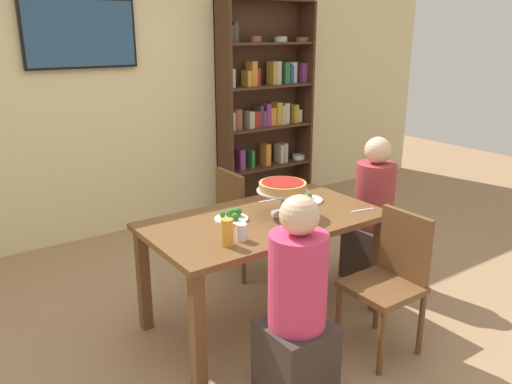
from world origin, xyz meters
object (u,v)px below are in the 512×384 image
object	(u,v)px
chair_far_right	(242,216)
cutlery_fork_near	(363,210)
dining_table	(265,232)
diner_head_east	(373,221)
salad_plate_near_diner	(306,199)
salad_plate_far_diner	(232,216)
chair_near_right	(390,276)
television	(80,34)
diner_near_left	(297,317)
water_glass_clear_near	(241,232)
beer_glass_amber_short	(303,214)
beer_glass_amber_tall	(227,232)
cutlery_knife_near	(270,200)
bookshelf	(265,106)
deep_dish_pizza_stand	(283,188)

from	to	relation	value
chair_far_right	cutlery_fork_near	world-z (taller)	chair_far_right
dining_table	diner_head_east	size ratio (longest dim) A/B	1.34
salad_plate_near_diner	salad_plate_far_diner	size ratio (longest dim) A/B	1.10
dining_table	chair_near_right	world-z (taller)	chair_near_right
television	chair_far_right	world-z (taller)	television
diner_head_east	cutlery_fork_near	xyz separation A→B (m)	(-0.42, -0.27, 0.25)
dining_table	chair_far_right	xyz separation A→B (m)	(0.27, 0.69, -0.16)
dining_table	chair_far_right	world-z (taller)	chair_far_right
diner_near_left	water_glass_clear_near	bearing A→B (deg)	-0.64
beer_glass_amber_short	water_glass_clear_near	bearing A→B (deg)	175.01
salad_plate_near_diner	beer_glass_amber_short	bearing A→B (deg)	-132.70
dining_table	water_glass_clear_near	size ratio (longest dim) A/B	15.47
dining_table	beer_glass_amber_tall	bearing A→B (deg)	-151.52
diner_head_east	chair_far_right	bearing A→B (deg)	-41.32
television	beer_glass_amber_short	world-z (taller)	television
diner_near_left	cutlery_knife_near	xyz separation A→B (m)	(0.57, 1.00, 0.25)
beer_glass_amber_short	water_glass_clear_near	size ratio (longest dim) A/B	1.67
television	diner_near_left	bearing A→B (deg)	-88.05
diner_head_east	salad_plate_far_diner	world-z (taller)	diner_head_east
salad_plate_near_diner	cutlery_knife_near	size ratio (longest dim) A/B	1.32
salad_plate_far_diner	salad_plate_near_diner	bearing A→B (deg)	1.96
diner_head_east	chair_near_right	size ratio (longest dim) A/B	1.32
chair_near_right	dining_table	bearing A→B (deg)	31.95
bookshelf	chair_far_right	xyz separation A→B (m)	(-1.18, -1.33, -0.63)
bookshelf	television	bearing A→B (deg)	177.12
bookshelf	salad_plate_near_diner	size ratio (longest dim) A/B	9.28
water_glass_clear_near	diner_head_east	bearing A→B (deg)	9.48
cutlery_fork_near	dining_table	bearing A→B (deg)	169.28
dining_table	bookshelf	size ratio (longest dim) A/B	0.70
diner_head_east	cutlery_knife_near	world-z (taller)	diner_head_east
chair_near_right	deep_dish_pizza_stand	bearing A→B (deg)	23.56
salad_plate_near_diner	water_glass_clear_near	distance (m)	0.84
diner_near_left	deep_dish_pizza_stand	bearing A→B (deg)	-32.65
salad_plate_far_diner	beer_glass_amber_short	distance (m)	0.46
bookshelf	chair_far_right	size ratio (longest dim) A/B	2.54
cutlery_knife_near	deep_dish_pizza_stand	bearing A→B (deg)	75.02
diner_near_left	salad_plate_far_diner	distance (m)	0.89
television	diner_head_east	bearing A→B (deg)	-54.89
bookshelf	diner_head_east	distance (m)	2.14
water_glass_clear_near	chair_far_right	bearing A→B (deg)	56.39
diner_head_east	water_glass_clear_near	distance (m)	1.42
television	salad_plate_near_diner	bearing A→B (deg)	-66.31
cutlery_fork_near	cutlery_knife_near	size ratio (longest dim) A/B	1.00
dining_table	deep_dish_pizza_stand	size ratio (longest dim) A/B	4.54
television	cutlery_knife_near	distance (m)	2.26
diner_near_left	chair_near_right	world-z (taller)	diner_near_left
deep_dish_pizza_stand	salad_plate_near_diner	xyz separation A→B (m)	(0.31, 0.12, -0.17)
salad_plate_near_diner	beer_glass_amber_tall	xyz separation A→B (m)	(-0.88, -0.35, 0.07)
diner_head_east	chair_far_right	world-z (taller)	diner_head_east
bookshelf	water_glass_clear_near	distance (m)	2.88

